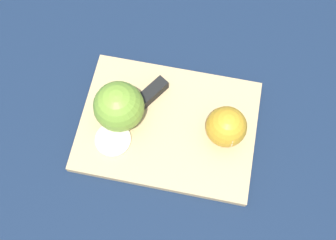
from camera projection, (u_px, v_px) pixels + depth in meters
The scene contains 6 objects.
ground_plane at pixel (168, 128), 0.71m from camera, with size 4.00×4.00×0.00m, color #14233D.
cutting_board at pixel (168, 126), 0.70m from camera, with size 0.31×0.23×0.02m.
apple_half_left at pixel (227, 125), 0.65m from camera, with size 0.07×0.07×0.07m.
apple_half_right at pixel (119, 107), 0.66m from camera, with size 0.09×0.09×0.09m.
knife at pixel (149, 95), 0.70m from camera, with size 0.10×0.13×0.02m.
apple_slice at pixel (113, 140), 0.68m from camera, with size 0.06×0.06×0.01m.
Camera 1 is at (-0.04, 0.24, 0.66)m, focal length 42.00 mm.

